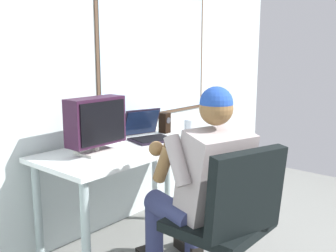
{
  "coord_description": "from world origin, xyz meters",
  "views": [
    {
      "loc": [
        -2.14,
        0.16,
        1.44
      ],
      "look_at": [
        -0.29,
        1.72,
        0.97
      ],
      "focal_mm": 41.63,
      "sensor_mm": 36.0,
      "label": 1
    }
  ],
  "objects_px": {
    "office_chair": "(230,215)",
    "desk_speaker": "(165,123)",
    "desk": "(135,158)",
    "person_seated": "(201,183)",
    "laptop": "(147,131)",
    "wine_glass": "(190,125)",
    "crt_monitor": "(96,122)"
  },
  "relations": [
    {
      "from": "laptop",
      "to": "desk_speaker",
      "type": "xyz_separation_m",
      "value": [
        0.27,
        0.05,
        0.02
      ]
    },
    {
      "from": "desk",
      "to": "crt_monitor",
      "type": "bearing_deg",
      "value": 174.15
    },
    {
      "from": "desk",
      "to": "crt_monitor",
      "type": "height_order",
      "value": "crt_monitor"
    },
    {
      "from": "person_seated",
      "to": "laptop",
      "type": "relative_size",
      "value": 3.11
    },
    {
      "from": "person_seated",
      "to": "desk_speaker",
      "type": "distance_m",
      "value": 1.03
    },
    {
      "from": "laptop",
      "to": "desk_speaker",
      "type": "bearing_deg",
      "value": 9.67
    },
    {
      "from": "office_chair",
      "to": "wine_glass",
      "type": "bearing_deg",
      "value": 49.66
    },
    {
      "from": "desk",
      "to": "desk_speaker",
      "type": "distance_m",
      "value": 0.51
    },
    {
      "from": "wine_glass",
      "to": "desk_speaker",
      "type": "height_order",
      "value": "desk_speaker"
    },
    {
      "from": "person_seated",
      "to": "wine_glass",
      "type": "bearing_deg",
      "value": 42.08
    },
    {
      "from": "desk",
      "to": "desk_speaker",
      "type": "height_order",
      "value": "desk_speaker"
    },
    {
      "from": "desk",
      "to": "office_chair",
      "type": "distance_m",
      "value": 0.97
    },
    {
      "from": "person_seated",
      "to": "crt_monitor",
      "type": "height_order",
      "value": "person_seated"
    },
    {
      "from": "crt_monitor",
      "to": "laptop",
      "type": "bearing_deg",
      "value": 3.54
    },
    {
      "from": "crt_monitor",
      "to": "wine_glass",
      "type": "xyz_separation_m",
      "value": [
        0.8,
        -0.19,
        -0.12
      ]
    },
    {
      "from": "desk_speaker",
      "to": "office_chair",
      "type": "bearing_deg",
      "value": -122.49
    },
    {
      "from": "office_chair",
      "to": "crt_monitor",
      "type": "xyz_separation_m",
      "value": [
        -0.12,
        0.98,
        0.42
      ]
    },
    {
      "from": "desk",
      "to": "laptop",
      "type": "xyz_separation_m",
      "value": [
        0.2,
        0.07,
        0.16
      ]
    },
    {
      "from": "office_chair",
      "to": "desk_speaker",
      "type": "relative_size",
      "value": 5.58
    },
    {
      "from": "laptop",
      "to": "desk_speaker",
      "type": "height_order",
      "value": "laptop"
    },
    {
      "from": "person_seated",
      "to": "desk_speaker",
      "type": "relative_size",
      "value": 7.38
    },
    {
      "from": "crt_monitor",
      "to": "wine_glass",
      "type": "height_order",
      "value": "crt_monitor"
    },
    {
      "from": "office_chair",
      "to": "laptop",
      "type": "bearing_deg",
      "value": 68.07
    },
    {
      "from": "desk_speaker",
      "to": "crt_monitor",
      "type": "bearing_deg",
      "value": -174.4
    },
    {
      "from": "laptop",
      "to": "wine_glass",
      "type": "bearing_deg",
      "value": -39.61
    },
    {
      "from": "laptop",
      "to": "desk",
      "type": "bearing_deg",
      "value": -161.52
    },
    {
      "from": "person_seated",
      "to": "desk_speaker",
      "type": "xyz_separation_m",
      "value": [
        0.61,
        0.81,
        0.18
      ]
    },
    {
      "from": "person_seated",
      "to": "wine_glass",
      "type": "xyz_separation_m",
      "value": [
        0.61,
        0.55,
        0.2
      ]
    },
    {
      "from": "desk",
      "to": "crt_monitor",
      "type": "distance_m",
      "value": 0.46
    },
    {
      "from": "office_chair",
      "to": "desk_speaker",
      "type": "bearing_deg",
      "value": 57.51
    },
    {
      "from": "office_chair",
      "to": "wine_glass",
      "type": "xyz_separation_m",
      "value": [
        0.67,
        0.79,
        0.31
      ]
    },
    {
      "from": "desk_speaker",
      "to": "person_seated",
      "type": "bearing_deg",
      "value": -126.75
    }
  ]
}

